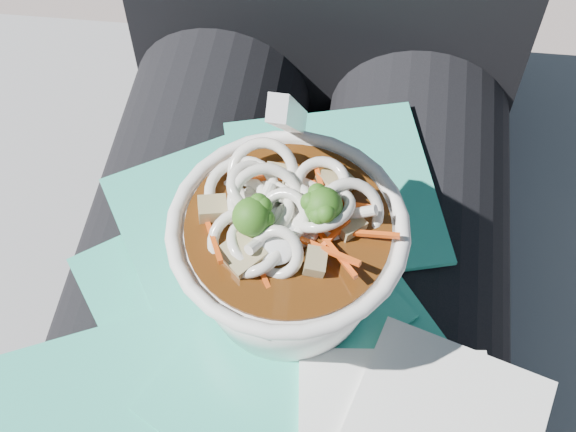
# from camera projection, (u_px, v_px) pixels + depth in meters

# --- Properties ---
(stone_ledge) EXTENTS (1.02, 0.55, 0.44)m
(stone_ledge) POSITION_uv_depth(u_px,v_px,m) (303.00, 324.00, 0.95)
(stone_ledge) COLOR gray
(stone_ledge) RESTS_ON ground
(lap) EXTENTS (0.34, 0.48, 0.16)m
(lap) POSITION_uv_depth(u_px,v_px,m) (283.00, 328.00, 0.62)
(lap) COLOR black
(lap) RESTS_ON stone_ledge
(person_body) EXTENTS (0.34, 0.94, 0.99)m
(person_body) POSITION_uv_depth(u_px,v_px,m) (300.00, 211.00, 0.64)
(person_body) COLOR black
(person_body) RESTS_ON ground
(plastic_bag) EXTENTS (0.32, 0.39, 0.01)m
(plastic_bag) POSITION_uv_depth(u_px,v_px,m) (249.00, 317.00, 0.52)
(plastic_bag) COLOR #2CBA9B
(plastic_bag) RESTS_ON lap
(udon_bowl) EXTENTS (0.18, 0.18, 0.19)m
(udon_bowl) POSITION_uv_depth(u_px,v_px,m) (287.00, 249.00, 0.48)
(udon_bowl) COLOR white
(udon_bowl) RESTS_ON plastic_bag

